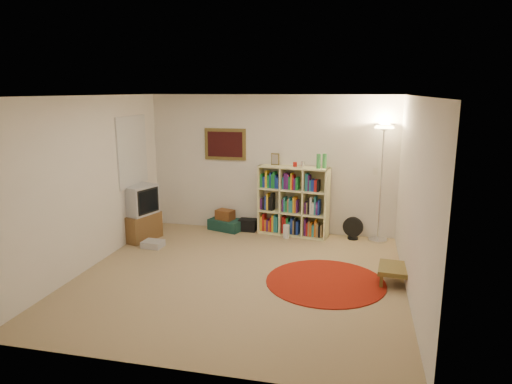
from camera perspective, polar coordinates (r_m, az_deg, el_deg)
room at (r=6.22m, az=-2.51°, el=0.43°), size 4.54×4.54×2.54m
bookshelf at (r=8.22m, az=4.58°, el=-1.24°), size 1.30×0.55×1.51m
floor_lamp at (r=7.93m, az=15.63°, el=5.78°), size 0.44×0.44×2.04m
floor_fan at (r=8.21m, az=12.02°, el=-4.45°), size 0.36×0.23×0.40m
tv_stand at (r=8.23m, az=-14.39°, el=-2.61°), size 0.65×0.78×0.97m
dvd_box at (r=7.87m, az=-12.76°, el=-6.36°), size 0.34×0.29×0.11m
suitcase at (r=8.63m, az=-3.67°, el=-4.05°), size 0.72×0.58×0.20m
wicker_basket at (r=8.57m, az=-3.88°, el=-2.84°), size 0.37×0.32×0.18m
duffel_bag at (r=8.56m, az=-1.00°, el=-4.10°), size 0.33×0.28×0.22m
paper_towel at (r=8.14m, az=3.80°, el=-4.95°), size 0.13×0.13×0.24m
red_rug at (r=6.43m, az=8.67°, el=-11.03°), size 1.63×1.63×0.01m
side_table at (r=6.53m, az=17.41°, el=-9.26°), size 0.57×0.57×0.24m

